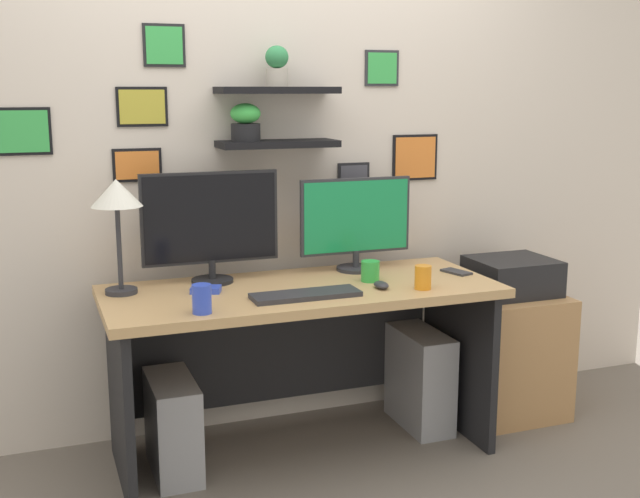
{
  "coord_description": "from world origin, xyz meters",
  "views": [
    {
      "loc": [
        -1.06,
        -3.07,
        1.57
      ],
      "look_at": [
        0.1,
        0.05,
        0.9
      ],
      "focal_mm": 44.62,
      "sensor_mm": 36.0,
      "label": 1
    }
  ],
  "objects_px": {
    "computer_mouse": "(381,285)",
    "pen_cup": "(423,277)",
    "cell_phone": "(457,272)",
    "computer_tower_left": "(173,426)",
    "printer": "(512,276)",
    "coffee_mug": "(370,271)",
    "keyboard": "(306,295)",
    "monitor_right": "(356,221)",
    "water_cup": "(202,299)",
    "monitor_left": "(210,223)",
    "drawer_cabinet": "(508,352)",
    "desk_lamp": "(117,201)",
    "scissors_tray": "(206,289)",
    "desk": "(298,331)",
    "computer_tower_right": "(420,379)"
  },
  "relations": [
    {
      "from": "monitor_right",
      "to": "cell_phone",
      "type": "height_order",
      "value": "monitor_right"
    },
    {
      "from": "cell_phone",
      "to": "printer",
      "type": "relative_size",
      "value": 0.37
    },
    {
      "from": "water_cup",
      "to": "computer_tower_right",
      "type": "bearing_deg",
      "value": 17.07
    },
    {
      "from": "computer_mouse",
      "to": "computer_tower_left",
      "type": "relative_size",
      "value": 0.22
    },
    {
      "from": "scissors_tray",
      "to": "drawer_cabinet",
      "type": "relative_size",
      "value": 0.2
    },
    {
      "from": "monitor_right",
      "to": "water_cup",
      "type": "distance_m",
      "value": 0.95
    },
    {
      "from": "drawer_cabinet",
      "to": "desk_lamp",
      "type": "bearing_deg",
      "value": 178.24
    },
    {
      "from": "desk",
      "to": "desk_lamp",
      "type": "bearing_deg",
      "value": 172.29
    },
    {
      "from": "computer_mouse",
      "to": "pen_cup",
      "type": "bearing_deg",
      "value": -22.66
    },
    {
      "from": "computer_mouse",
      "to": "computer_tower_right",
      "type": "distance_m",
      "value": 0.66
    },
    {
      "from": "coffee_mug",
      "to": "scissors_tray",
      "type": "xyz_separation_m",
      "value": [
        -0.71,
        0.06,
        -0.03
      ]
    },
    {
      "from": "printer",
      "to": "coffee_mug",
      "type": "bearing_deg",
      "value": -172.41
    },
    {
      "from": "desk",
      "to": "drawer_cabinet",
      "type": "distance_m",
      "value": 1.13
    },
    {
      "from": "monitor_right",
      "to": "coffee_mug",
      "type": "height_order",
      "value": "monitor_right"
    },
    {
      "from": "water_cup",
      "to": "computer_tower_right",
      "type": "distance_m",
      "value": 1.28
    },
    {
      "from": "monitor_right",
      "to": "desk_lamp",
      "type": "xyz_separation_m",
      "value": [
        -1.06,
        -0.06,
        0.15
      ]
    },
    {
      "from": "desk",
      "to": "keyboard",
      "type": "bearing_deg",
      "value": -100.54
    },
    {
      "from": "keyboard",
      "to": "cell_phone",
      "type": "relative_size",
      "value": 3.14
    },
    {
      "from": "keyboard",
      "to": "scissors_tray",
      "type": "xyz_separation_m",
      "value": [
        -0.36,
        0.22,
        0.0
      ]
    },
    {
      "from": "monitor_right",
      "to": "cell_phone",
      "type": "distance_m",
      "value": 0.51
    },
    {
      "from": "monitor_right",
      "to": "water_cup",
      "type": "xyz_separation_m",
      "value": [
        -0.81,
        -0.47,
        -0.17
      ]
    },
    {
      "from": "monitor_right",
      "to": "drawer_cabinet",
      "type": "bearing_deg",
      "value": -8.87
    },
    {
      "from": "desk",
      "to": "computer_tower_left",
      "type": "bearing_deg",
      "value": -176.12
    },
    {
      "from": "keyboard",
      "to": "pen_cup",
      "type": "relative_size",
      "value": 4.4
    },
    {
      "from": "drawer_cabinet",
      "to": "computer_tower_right",
      "type": "distance_m",
      "value": 0.5
    },
    {
      "from": "monitor_left",
      "to": "water_cup",
      "type": "height_order",
      "value": "monitor_left"
    },
    {
      "from": "pen_cup",
      "to": "drawer_cabinet",
      "type": "xyz_separation_m",
      "value": [
        0.64,
        0.31,
        -0.5
      ]
    },
    {
      "from": "computer_tower_left",
      "to": "computer_tower_right",
      "type": "xyz_separation_m",
      "value": [
        1.18,
        0.07,
        0.03
      ]
    },
    {
      "from": "keyboard",
      "to": "printer",
      "type": "bearing_deg",
      "value": 12.9
    },
    {
      "from": "keyboard",
      "to": "computer_tower_left",
      "type": "distance_m",
      "value": 0.78
    },
    {
      "from": "pen_cup",
      "to": "keyboard",
      "type": "bearing_deg",
      "value": 175.05
    },
    {
      "from": "desk",
      "to": "scissors_tray",
      "type": "height_order",
      "value": "scissors_tray"
    },
    {
      "from": "cell_phone",
      "to": "computer_tower_left",
      "type": "distance_m",
      "value": 1.41
    },
    {
      "from": "scissors_tray",
      "to": "drawer_cabinet",
      "type": "bearing_deg",
      "value": 1.73
    },
    {
      "from": "cell_phone",
      "to": "scissors_tray",
      "type": "bearing_deg",
      "value": 161.15
    },
    {
      "from": "desk",
      "to": "desk_lamp",
      "type": "height_order",
      "value": "desk_lamp"
    },
    {
      "from": "computer_tower_left",
      "to": "computer_tower_right",
      "type": "distance_m",
      "value": 1.18
    },
    {
      "from": "cell_phone",
      "to": "drawer_cabinet",
      "type": "height_order",
      "value": "cell_phone"
    },
    {
      "from": "monitor_left",
      "to": "computer_tower_left",
      "type": "relative_size",
      "value": 1.46
    },
    {
      "from": "computer_tower_right",
      "to": "drawer_cabinet",
      "type": "bearing_deg",
      "value": 1.29
    },
    {
      "from": "monitor_right",
      "to": "computer_mouse",
      "type": "height_order",
      "value": "monitor_right"
    },
    {
      "from": "scissors_tray",
      "to": "water_cup",
      "type": "height_order",
      "value": "water_cup"
    },
    {
      "from": "monitor_right",
      "to": "pen_cup",
      "type": "height_order",
      "value": "monitor_right"
    },
    {
      "from": "monitor_right",
      "to": "computer_mouse",
      "type": "bearing_deg",
      "value": -95.39
    },
    {
      "from": "monitor_right",
      "to": "computer_mouse",
      "type": "distance_m",
      "value": 0.42
    },
    {
      "from": "monitor_left",
      "to": "pen_cup",
      "type": "height_order",
      "value": "monitor_left"
    },
    {
      "from": "computer_mouse",
      "to": "printer",
      "type": "distance_m",
      "value": 0.84
    },
    {
      "from": "scissors_tray",
      "to": "cell_phone",
      "type": "bearing_deg",
      "value": -2.74
    },
    {
      "from": "water_cup",
      "to": "printer",
      "type": "bearing_deg",
      "value": 12.35
    },
    {
      "from": "scissors_tray",
      "to": "computer_tower_right",
      "type": "bearing_deg",
      "value": 1.94
    }
  ]
}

